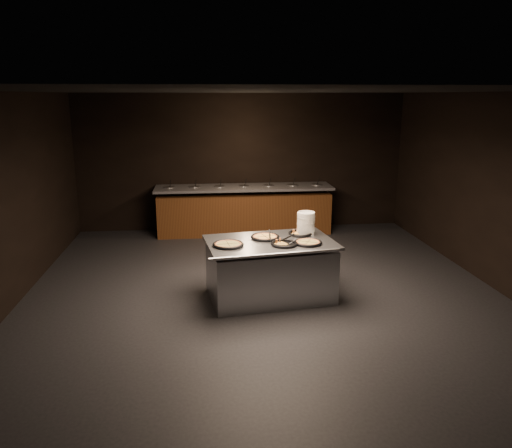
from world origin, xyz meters
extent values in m
cube|color=black|center=(0.00, 0.00, -0.01)|extent=(7.00, 8.00, 0.01)
cube|color=black|center=(0.00, 0.00, 2.90)|extent=(7.00, 8.00, 0.01)
cube|color=black|center=(0.00, 4.00, 1.45)|extent=(7.00, 0.01, 2.90)
cube|color=black|center=(0.00, -4.00, 1.45)|extent=(7.00, 0.01, 2.90)
cube|color=black|center=(-3.50, 0.00, 1.45)|extent=(0.01, 8.00, 2.90)
cube|color=black|center=(3.50, 0.00, 1.45)|extent=(0.01, 8.00, 2.90)
cube|color=#5F3316|center=(0.00, 3.58, 0.43)|extent=(3.60, 0.75, 0.85)
cube|color=#59585D|center=(0.00, 3.58, 0.97)|extent=(3.70, 0.83, 0.05)
cube|color=#3E140E|center=(0.00, 3.58, 0.04)|extent=(3.60, 0.69, 0.08)
cylinder|color=silver|center=(-1.55, 3.58, 0.98)|extent=(0.22, 0.22, 0.08)
cylinder|color=#3D6B2B|center=(-1.55, 3.58, 1.00)|extent=(0.19, 0.19, 0.02)
cylinder|color=black|center=(-1.52, 3.56, 1.09)|extent=(0.04, 0.10, 0.19)
cylinder|color=silver|center=(-1.03, 3.58, 0.98)|extent=(0.22, 0.22, 0.08)
cylinder|color=#3D6B2B|center=(-1.03, 3.58, 1.00)|extent=(0.19, 0.19, 0.02)
cylinder|color=black|center=(-1.00, 3.56, 1.09)|extent=(0.04, 0.10, 0.19)
cylinder|color=silver|center=(-0.52, 3.58, 0.98)|extent=(0.22, 0.22, 0.08)
cylinder|color=#3D6B2B|center=(-0.52, 3.58, 1.00)|extent=(0.19, 0.19, 0.02)
cylinder|color=black|center=(-0.49, 3.56, 1.09)|extent=(0.04, 0.10, 0.19)
cylinder|color=silver|center=(0.00, 3.58, 0.98)|extent=(0.22, 0.22, 0.08)
cylinder|color=#3D6B2B|center=(0.00, 3.58, 1.00)|extent=(0.19, 0.19, 0.02)
cylinder|color=black|center=(0.03, 3.56, 1.09)|extent=(0.04, 0.10, 0.19)
cylinder|color=silver|center=(0.52, 3.58, 0.98)|extent=(0.22, 0.22, 0.08)
cylinder|color=#3D6B2B|center=(0.52, 3.58, 1.00)|extent=(0.19, 0.19, 0.02)
cylinder|color=black|center=(0.55, 3.56, 1.09)|extent=(0.04, 0.10, 0.19)
cylinder|color=silver|center=(1.03, 3.58, 0.98)|extent=(0.22, 0.22, 0.08)
cylinder|color=#3D6B2B|center=(1.03, 3.58, 1.00)|extent=(0.19, 0.19, 0.02)
cylinder|color=black|center=(1.06, 3.56, 1.09)|extent=(0.04, 0.10, 0.19)
cylinder|color=silver|center=(1.55, 3.58, 0.98)|extent=(0.22, 0.22, 0.08)
cylinder|color=#3D6B2B|center=(1.55, 3.58, 1.00)|extent=(0.19, 0.19, 0.02)
cylinder|color=black|center=(1.58, 3.56, 1.09)|extent=(0.04, 0.10, 0.19)
cube|color=silver|center=(0.07, 0.00, 0.38)|extent=(1.82, 1.26, 0.77)
cube|color=silver|center=(0.07, 0.00, 0.83)|extent=(1.91, 1.35, 0.04)
cylinder|color=silver|center=(0.07, -0.56, 0.83)|extent=(1.77, 0.28, 0.04)
cylinder|color=silver|center=(0.64, 0.32, 1.01)|extent=(0.26, 0.26, 0.33)
cylinder|color=black|center=(-0.54, -0.17, 0.86)|extent=(0.40, 0.40, 0.01)
torus|color=black|center=(-0.54, -0.17, 0.87)|extent=(0.43, 0.43, 0.04)
torus|color=brown|center=(-0.54, -0.17, 0.87)|extent=(0.37, 0.37, 0.03)
cylinder|color=tan|center=(-0.54, -0.17, 0.87)|extent=(0.32, 0.32, 0.02)
cube|color=black|center=(-0.54, -0.17, 0.88)|extent=(0.04, 0.32, 0.00)
cube|color=black|center=(-0.54, -0.17, 0.88)|extent=(0.32, 0.04, 0.00)
cylinder|color=black|center=(0.01, 0.15, 0.86)|extent=(0.39, 0.39, 0.01)
torus|color=black|center=(0.01, 0.15, 0.87)|extent=(0.41, 0.41, 0.04)
torus|color=brown|center=(0.01, 0.15, 0.87)|extent=(0.35, 0.35, 0.03)
cylinder|color=#F9DE5A|center=(0.01, 0.15, 0.87)|extent=(0.31, 0.31, 0.02)
cube|color=black|center=(0.01, 0.15, 0.88)|extent=(0.09, 0.30, 0.00)
cube|color=black|center=(0.01, 0.15, 0.88)|extent=(0.30, 0.09, 0.00)
cylinder|color=black|center=(0.56, 0.29, 0.86)|extent=(0.33, 0.33, 0.01)
torus|color=black|center=(0.56, 0.29, 0.87)|extent=(0.35, 0.35, 0.04)
cylinder|color=black|center=(0.23, -0.21, 0.86)|extent=(0.35, 0.35, 0.01)
torus|color=black|center=(0.23, -0.21, 0.87)|extent=(0.37, 0.37, 0.04)
cylinder|color=black|center=(0.57, -0.19, 0.86)|extent=(0.37, 0.37, 0.01)
torus|color=black|center=(0.57, -0.19, 0.87)|extent=(0.39, 0.39, 0.04)
torus|color=brown|center=(0.57, -0.19, 0.87)|extent=(0.33, 0.33, 0.03)
cylinder|color=tan|center=(0.57, -0.19, 0.87)|extent=(0.29, 0.29, 0.02)
cube|color=black|center=(0.57, -0.19, 0.88)|extent=(0.13, 0.26, 0.00)
cube|color=black|center=(0.57, -0.19, 0.88)|extent=(0.26, 0.13, 0.00)
cube|color=silver|center=(0.07, 0.14, 0.87)|extent=(0.09, 0.11, 0.00)
cylinder|color=black|center=(0.06, -0.01, 0.94)|extent=(0.03, 0.19, 0.12)
cylinder|color=silver|center=(0.07, 0.07, 0.90)|extent=(0.02, 0.10, 0.07)
cube|color=silver|center=(0.44, -0.23, 0.87)|extent=(0.13, 0.11, 0.00)
cylinder|color=black|center=(0.27, -0.21, 0.96)|extent=(0.21, 0.05, 0.13)
cylinder|color=silver|center=(0.35, -0.22, 0.90)|extent=(0.11, 0.03, 0.08)
camera|label=1|loc=(-0.86, -6.69, 2.84)|focal=35.00mm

